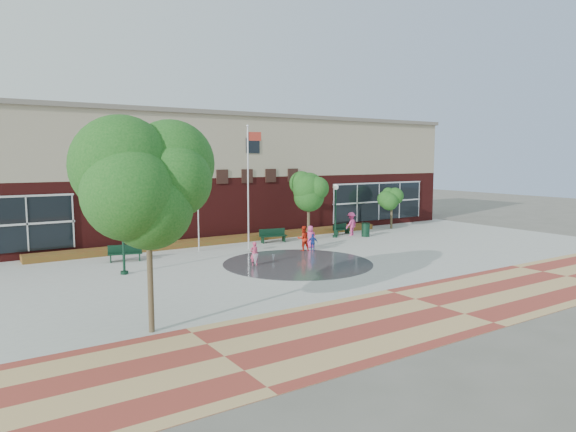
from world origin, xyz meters
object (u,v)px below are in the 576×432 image
trash_can (366,230)px  child_splash (254,254)px  flagpole_left (198,188)px  flagpole_right (249,180)px  tree_big_left (147,180)px  bench_left (125,256)px

trash_can → child_splash: 12.93m
flagpole_left → flagpole_right: bearing=1.6°
flagpole_left → tree_big_left: tree_big_left is taller
bench_left → tree_big_left: size_ratio=0.27×
flagpole_left → tree_big_left: (-7.51, -13.20, 1.19)m
trash_can → tree_big_left: (-20.40, -11.97, 4.66)m
flagpole_left → tree_big_left: size_ratio=0.99×
tree_big_left → child_splash: bearing=42.2°
bench_left → trash_can: bearing=13.4°
flagpole_right → child_splash: flagpole_right is taller
bench_left → tree_big_left: bearing=-86.6°
flagpole_left → trash_can: (12.89, -1.24, -3.47)m
flagpole_right → bench_left: 8.97m
flagpole_left → child_splash: size_ratio=5.38×
tree_big_left → child_splash: 12.05m
trash_can → child_splash: size_ratio=0.79×
bench_left → tree_big_left: 13.73m
tree_big_left → child_splash: (8.27, 7.50, -4.53)m
trash_can → child_splash: (-12.14, -4.46, 0.13)m
tree_big_left → child_splash: size_ratio=5.44×
flagpole_left → trash_can: flagpole_left is taller
flagpole_right → tree_big_left: bearing=-119.6°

